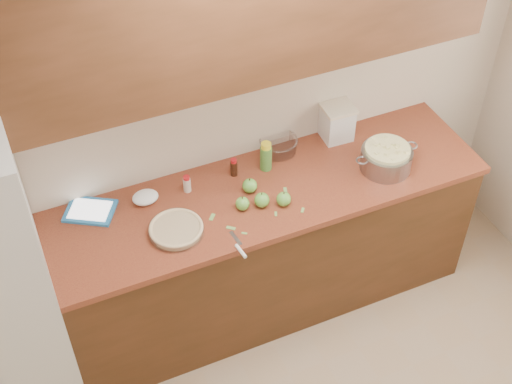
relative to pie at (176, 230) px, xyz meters
name	(u,v)px	position (x,y,z in m)	size (l,w,h in m)	color
room_shell	(410,380)	(0.44, -1.37, 0.36)	(3.60, 3.60, 3.60)	tan
counter_run	(250,252)	(0.44, 0.10, -0.48)	(2.64, 0.68, 0.92)	#512B16
upper_cabinets	(234,8)	(0.44, 0.26, 1.01)	(2.60, 0.34, 0.70)	brown
pie	(176,230)	(0.00, 0.00, 0.00)	(0.28, 0.28, 0.05)	silver
colander	(386,158)	(1.22, 0.01, 0.04)	(0.38, 0.28, 0.14)	gray
flour_canister	(337,121)	(1.10, 0.36, 0.09)	(0.18, 0.18, 0.22)	silver
tablet	(90,211)	(-0.36, 0.32, -0.01)	(0.31, 0.29, 0.02)	#287CC3
paring_knife	(240,249)	(0.25, -0.24, -0.02)	(0.04, 0.20, 0.02)	gray
lemon_bottle	(266,157)	(0.61, 0.27, 0.06)	(0.07, 0.07, 0.18)	#4C8C38
cinnamon_shaker	(187,184)	(0.16, 0.27, 0.03)	(0.04, 0.04, 0.10)	beige
vanilla_bottle	(234,167)	(0.43, 0.29, 0.03)	(0.04, 0.04, 0.11)	black
mixing_bowl	(278,144)	(0.74, 0.38, 0.02)	(0.22, 0.22, 0.08)	silver
paper_towel	(145,197)	(-0.07, 0.28, 0.01)	(0.14, 0.11, 0.06)	white
apple_left	(242,204)	(0.37, 0.02, 0.01)	(0.07, 0.07, 0.09)	#5FA73B
apple_center	(250,186)	(0.46, 0.13, 0.02)	(0.08, 0.08, 0.09)	#5FA73B
apple_front	(262,200)	(0.47, 0.01, 0.02)	(0.08, 0.08, 0.09)	#5FA73B
apple_extra	(284,199)	(0.58, -0.03, 0.02)	(0.08, 0.08, 0.09)	#5FA73B
peel_a	(244,233)	(0.31, -0.14, -0.02)	(0.03, 0.01, 0.00)	#78AA52
peel_b	(276,214)	(0.52, -0.08, -0.02)	(0.03, 0.01, 0.00)	#78AA52
peel_c	(231,228)	(0.26, -0.08, -0.02)	(0.05, 0.02, 0.00)	#78AA52
peel_d	(285,190)	(0.64, 0.06, -0.02)	(0.05, 0.02, 0.00)	#78AA52
peel_e	(212,217)	(0.20, 0.03, -0.02)	(0.05, 0.02, 0.00)	#78AA52
peel_f	(303,210)	(0.66, -0.11, -0.02)	(0.04, 0.01, 0.00)	#78AA52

